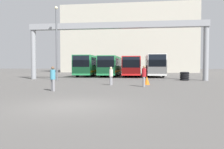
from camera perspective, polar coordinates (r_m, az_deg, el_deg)
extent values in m
plane|color=#514F4C|center=(9.47, -10.70, -8.03)|extent=(200.00, 200.00, 0.00)
cube|color=#B7B2A3|center=(57.55, 4.44, 8.81)|extent=(32.71, 12.00, 16.28)
cylinder|color=gray|center=(28.83, -19.82, 4.87)|extent=(0.60, 0.60, 6.04)
cylinder|color=gray|center=(26.70, 23.32, 5.02)|extent=(0.60, 0.60, 6.04)
cube|color=gray|center=(26.23, 0.89, 12.68)|extent=(21.04, 0.80, 0.70)
cube|color=#268C4C|center=(35.05, -5.94, 2.48)|extent=(2.58, 10.18, 2.82)
cube|color=black|center=(30.15, -8.16, 3.47)|extent=(2.37, 0.06, 1.58)
cube|color=black|center=(35.06, -5.94, 3.33)|extent=(2.61, 8.65, 1.18)
cube|color=orange|center=(35.06, -5.93, 1.00)|extent=(2.61, 9.67, 0.24)
cylinder|color=black|center=(32.61, -9.01, 0.26)|extent=(0.28, 1.01, 1.01)
cylinder|color=black|center=(32.04, -5.13, 0.25)|extent=(0.28, 1.01, 1.01)
cylinder|color=black|center=(38.10, -6.60, 0.58)|extent=(0.28, 1.01, 1.01)
cylinder|color=black|center=(37.63, -3.26, 0.57)|extent=(0.28, 1.01, 1.01)
cube|color=#268C4C|center=(35.39, -0.16, 2.41)|extent=(2.52, 12.11, 2.72)
cube|color=black|center=(29.42, -1.70, 3.38)|extent=(2.32, 0.06, 1.52)
cube|color=black|center=(35.39, -0.16, 3.22)|extent=(2.55, 10.29, 1.14)
cube|color=orange|center=(35.40, -0.16, 1.00)|extent=(2.55, 11.50, 0.24)
cylinder|color=black|center=(32.23, -2.89, 0.18)|extent=(0.28, 0.92, 0.92)
cylinder|color=black|center=(31.91, 1.00, 0.16)|extent=(0.28, 0.92, 0.92)
cylinder|color=black|center=(38.92, -1.12, 0.57)|extent=(0.28, 0.92, 0.92)
cylinder|color=black|center=(38.65, 2.11, 0.55)|extent=(0.28, 0.92, 0.92)
cube|color=red|center=(34.73, 5.37, 2.31)|extent=(2.54, 11.35, 2.61)
cube|color=black|center=(29.08, 5.00, 3.23)|extent=(2.33, 0.06, 1.46)
cube|color=black|center=(34.73, 5.37, 3.09)|extent=(2.57, 9.65, 1.10)
cube|color=orange|center=(34.74, 5.37, 0.93)|extent=(2.57, 10.78, 0.24)
cylinder|color=black|center=(31.63, 3.16, 0.25)|extent=(0.28, 1.04, 1.04)
cylinder|color=black|center=(31.55, 7.18, 0.23)|extent=(0.28, 1.04, 1.04)
cylinder|color=black|center=(37.97, 3.86, 0.61)|extent=(0.28, 1.04, 1.04)
cylinder|color=black|center=(37.90, 7.20, 0.59)|extent=(0.28, 1.04, 1.04)
cube|color=silver|center=(35.18, 10.99, 2.52)|extent=(2.48, 12.15, 2.91)
cube|color=black|center=(29.14, 11.76, 3.61)|extent=(2.28, 0.06, 1.63)
cube|color=black|center=(35.18, 10.99, 3.40)|extent=(2.51, 10.33, 1.22)
cube|color=black|center=(35.19, 10.97, 1.00)|extent=(2.51, 11.54, 0.24)
cylinder|color=black|center=(31.75, 9.41, 0.18)|extent=(0.28, 0.99, 0.99)
cylinder|color=black|center=(31.90, 13.29, 0.16)|extent=(0.28, 0.99, 0.99)
cylinder|color=black|center=(38.54, 9.05, 0.57)|extent=(0.28, 0.99, 0.99)
cylinder|color=black|center=(38.67, 12.25, 0.55)|extent=(0.28, 0.99, 0.99)
cylinder|color=gray|center=(14.92, -15.03, -2.75)|extent=(0.18, 0.18, 0.78)
cylinder|color=gray|center=(15.05, -15.34, -2.71)|extent=(0.18, 0.18, 0.78)
cylinder|color=teal|center=(14.94, -15.21, 0.00)|extent=(0.34, 0.34, 0.65)
sphere|color=brown|center=(14.93, -15.23, 1.65)|extent=(0.21, 0.21, 0.21)
cylinder|color=gray|center=(18.78, -0.37, -1.66)|extent=(0.17, 0.17, 0.75)
cylinder|color=gray|center=(18.90, -0.12, -1.64)|extent=(0.17, 0.17, 0.75)
cylinder|color=beige|center=(18.80, -0.24, 0.44)|extent=(0.33, 0.33, 0.63)
sphere|color=beige|center=(18.80, -0.25, 1.71)|extent=(0.20, 0.20, 0.20)
cylinder|color=gray|center=(17.64, 8.36, -1.87)|extent=(0.18, 0.18, 0.80)
cylinder|color=gray|center=(17.48, 8.31, -1.91)|extent=(0.18, 0.18, 0.80)
cylinder|color=#A5191E|center=(17.52, 8.35, 0.51)|extent=(0.35, 0.35, 0.67)
sphere|color=#8C6647|center=(17.51, 8.36, 1.95)|extent=(0.22, 0.22, 0.22)
cone|color=orange|center=(19.58, 9.08, -1.53)|extent=(0.50, 0.50, 0.75)
torus|color=black|center=(26.13, 18.40, -1.20)|extent=(1.04, 1.04, 0.24)
torus|color=black|center=(26.12, 18.41, -0.68)|extent=(1.04, 1.04, 0.24)
torus|color=black|center=(26.11, 18.42, -0.15)|extent=(1.04, 1.04, 0.24)
torus|color=black|center=(26.10, 18.42, 0.38)|extent=(1.04, 1.04, 0.24)
cylinder|color=#595B60|center=(25.66, -14.27, 7.47)|extent=(0.20, 0.20, 8.01)
sphere|color=beige|center=(26.36, -14.37, 16.51)|extent=(0.36, 0.36, 0.36)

